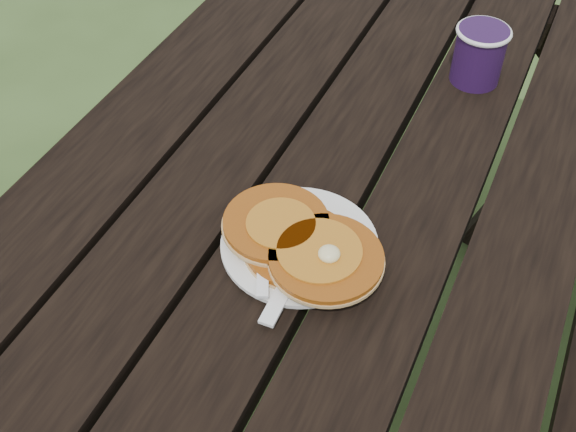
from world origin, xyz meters
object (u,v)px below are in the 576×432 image
at_px(picnic_table, 323,309).
at_px(coffee_cup, 480,52).
at_px(pancake_stack, 302,243).
at_px(plate, 299,245).

distance_m(picnic_table, coffee_cup, 0.54).
height_order(picnic_table, pancake_stack, pancake_stack).
height_order(picnic_table, coffee_cup, coffee_cup).
bearing_deg(pancake_stack, plate, 125.88).
xyz_separation_m(plate, coffee_cup, (0.12, 0.47, 0.05)).
distance_m(picnic_table, pancake_stack, 0.45).
bearing_deg(picnic_table, pancake_stack, -79.18).
bearing_deg(picnic_table, coffee_cup, 63.27).
xyz_separation_m(pancake_stack, coffee_cup, (0.11, 0.48, 0.03)).
bearing_deg(plate, picnic_table, 98.95).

